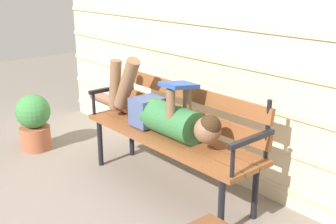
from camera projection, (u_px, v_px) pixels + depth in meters
name	position (u px, v px, depth m)	size (l,w,h in m)	color
ground_plane	(151.00, 195.00, 3.28)	(12.00, 12.00, 0.00)	gray
house_siding	(217.00, 24.00, 3.31)	(4.45, 0.08, 2.50)	beige
park_bench	(175.00, 128.00, 3.28)	(1.63, 0.45, 0.86)	brown
reclining_person	(159.00, 112.00, 3.27)	(1.69, 0.26, 0.55)	#33703D
potted_plant	(34.00, 121.00, 4.07)	(0.33, 0.33, 0.55)	#AD5B3D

